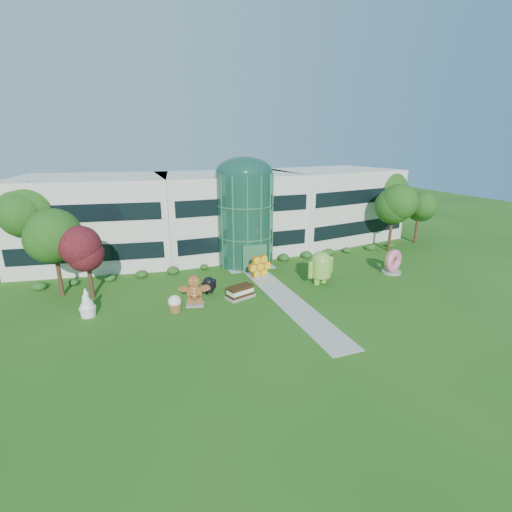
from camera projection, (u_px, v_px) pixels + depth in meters
name	position (u px, v px, depth m)	size (l,w,h in m)	color
ground	(293.00, 305.00, 30.56)	(140.00, 140.00, 0.00)	#215114
building	(229.00, 212.00, 45.26)	(46.00, 15.00, 9.30)	beige
atrium	(245.00, 219.00, 39.83)	(6.00, 6.00, 9.80)	#194738
walkway	(283.00, 296.00, 32.34)	(2.40, 20.00, 0.04)	#9E9E93
tree_red	(88.00, 265.00, 31.10)	(4.00, 4.00, 6.00)	#3F0C14
trees_backdrop	(242.00, 224.00, 40.93)	(52.00, 8.00, 8.40)	#1D4812
android_green	(321.00, 265.00, 34.71)	(3.21, 2.14, 3.64)	#78B339
android_black	(209.00, 284.00, 32.56)	(1.61, 1.08, 1.83)	black
donut	(392.00, 261.00, 37.66)	(2.44, 1.17, 2.53)	#DE5479
gingerbread	(194.00, 290.00, 30.11)	(2.88, 1.11, 2.66)	brown
ice_cream_sandwich	(240.00, 292.00, 31.82)	(2.44, 1.22, 1.09)	black
honeycomb	(260.00, 267.00, 36.52)	(2.63, 0.94, 2.07)	yellow
froyo	(87.00, 302.00, 28.28)	(1.33, 1.33, 2.27)	white
cupcake	(175.00, 303.00, 29.19)	(1.14, 1.14, 1.37)	white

